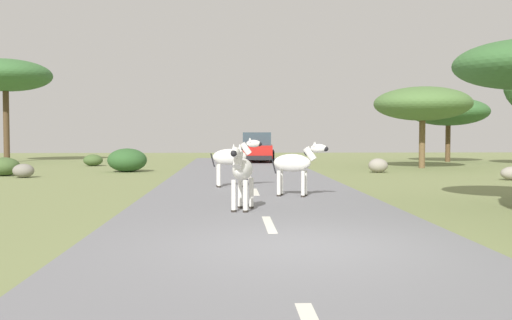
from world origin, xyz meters
TOP-DOWN VIEW (x-y plane):
  - ground_plane at (0.00, 0.00)m, footprint 90.00×90.00m
  - road at (-0.38, 0.00)m, footprint 6.00×64.00m
  - lane_markings at (-0.38, -1.00)m, footprint 0.16×56.00m
  - zebra_0 at (-0.83, 3.93)m, footprint 0.61×1.50m
  - zebra_1 at (0.62, 6.80)m, footprint 1.47×0.76m
  - zebra_2 at (-1.01, 9.68)m, footprint 1.61×0.54m
  - car_0 at (0.51, 26.59)m, footprint 2.22×4.44m
  - tree_4 at (8.45, 20.37)m, footprint 4.79×4.79m
  - tree_5 at (-14.55, 27.52)m, footprint 5.43×5.43m
  - tree_6 at (12.22, 26.96)m, footprint 4.86×4.86m
  - bush_0 at (-10.22, 15.62)m, footprint 1.25×1.12m
  - bush_2 at (-8.36, 22.97)m, footprint 1.02×0.92m
  - bush_3 at (-5.69, 17.96)m, footprint 1.75×1.57m
  - rock_1 at (5.39, 16.96)m, footprint 0.85×0.76m
  - rock_2 at (-9.08, 14.54)m, footprint 0.81×0.69m

SIDE VIEW (x-z plane):
  - ground_plane at x=0.00m, z-range 0.00..0.00m
  - road at x=-0.38m, z-range 0.00..0.05m
  - lane_markings at x=-0.38m, z-range 0.05..0.06m
  - rock_2 at x=-9.08m, z-range 0.00..0.54m
  - bush_2 at x=-8.36m, z-range 0.00..0.61m
  - rock_1 at x=5.39m, z-range 0.00..0.62m
  - bush_0 at x=-10.22m, z-range 0.00..0.75m
  - bush_3 at x=-5.69m, z-range 0.00..1.05m
  - car_0 at x=0.51m, z-range -0.02..1.72m
  - zebra_0 at x=-0.83m, z-range 0.19..1.62m
  - zebra_1 at x=0.62m, z-range 0.19..1.63m
  - zebra_2 at x=-1.01m, z-range 0.20..1.72m
  - tree_6 at x=12.22m, z-range 1.09..5.00m
  - tree_4 at x=8.45m, z-range 1.17..5.20m
  - tree_5 at x=-14.55m, z-range 2.10..8.27m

